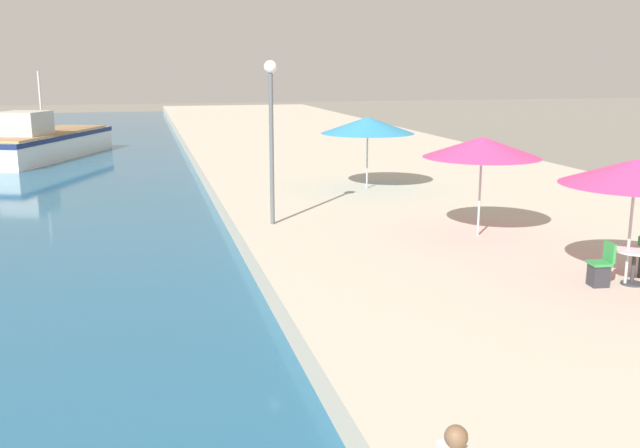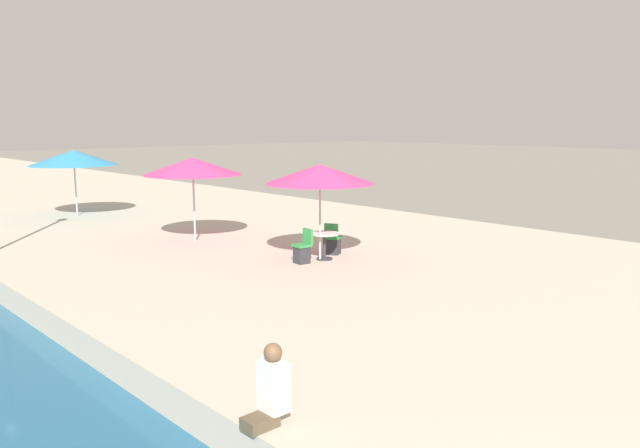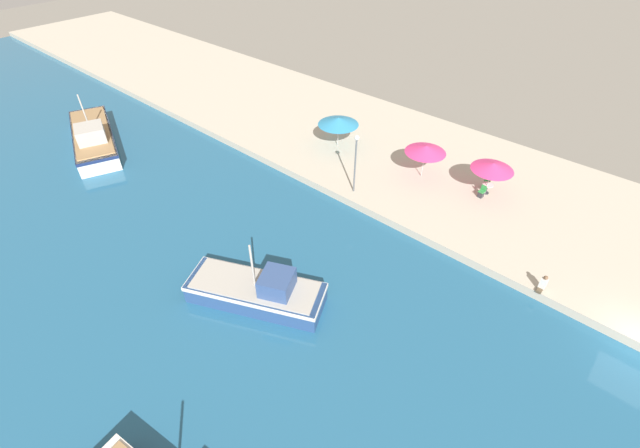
% 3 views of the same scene
% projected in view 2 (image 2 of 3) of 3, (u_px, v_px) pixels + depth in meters
% --- Properties ---
extents(quay_promenade, '(16.00, 90.00, 0.62)m').
position_uv_depth(quay_promenade, '(32.00, 192.00, 35.89)').
color(quay_promenade, '#BCB29E').
rests_on(quay_promenade, ground_plane).
extents(cafe_umbrella_pink, '(2.96, 2.96, 2.61)m').
position_uv_depth(cafe_umbrella_pink, '(320.00, 174.00, 16.51)').
color(cafe_umbrella_pink, '#B7B7B7').
rests_on(cafe_umbrella_pink, quay_promenade).
extents(cafe_umbrella_white, '(3.06, 3.06, 2.62)m').
position_uv_depth(cafe_umbrella_white, '(193.00, 166.00, 19.30)').
color(cafe_umbrella_white, '#B7B7B7').
rests_on(cafe_umbrella_white, quay_promenade).
extents(cafe_umbrella_striped, '(3.39, 3.39, 2.61)m').
position_uv_depth(cafe_umbrella_striped, '(74.00, 158.00, 24.57)').
color(cafe_umbrella_striped, '#B7B7B7').
rests_on(cafe_umbrella_striped, quay_promenade).
extents(cafe_table, '(0.80, 0.80, 0.74)m').
position_uv_depth(cafe_table, '(324.00, 240.00, 16.91)').
color(cafe_table, '#333338').
rests_on(cafe_table, quay_promenade).
extents(cafe_chair_left, '(0.56, 0.55, 0.91)m').
position_uv_depth(cafe_chair_left, '(333.00, 243.00, 17.61)').
color(cafe_chair_left, '#2D2D33').
rests_on(cafe_chair_left, quay_promenade).
extents(cafe_chair_right, '(0.47, 0.45, 0.91)m').
position_uv_depth(cafe_chair_right, '(303.00, 251.00, 16.52)').
color(cafe_chair_right, '#2D2D33').
rests_on(cafe_chair_right, quay_promenade).
extents(person_at_quay, '(0.56, 0.36, 1.04)m').
position_uv_depth(person_at_quay, '(270.00, 389.00, 7.68)').
color(person_at_quay, brown).
rests_on(person_at_quay, quay_promenade).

